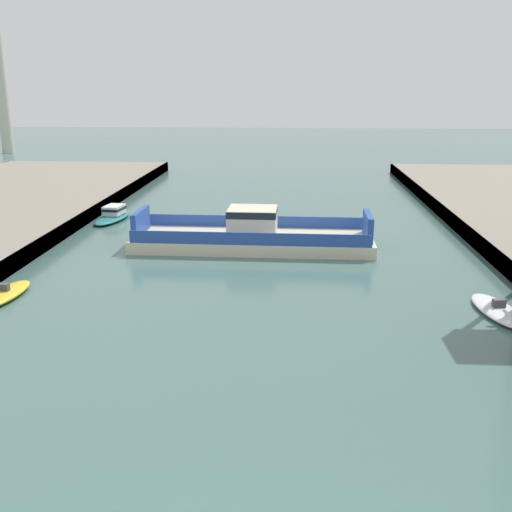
{
  "coord_description": "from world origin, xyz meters",
  "views": [
    {
      "loc": [
        2.69,
        -13.13,
        14.24
      ],
      "look_at": [
        0.0,
        29.66,
        2.0
      ],
      "focal_mm": 41.99,
      "sensor_mm": 36.0,
      "label": 1
    }
  ],
  "objects_px": {
    "chain_ferry": "(253,236)",
    "moored_boat_far_left": "(5,294)",
    "moored_boat_near_left": "(498,310)",
    "smokestack_distant_b": "(0,73)",
    "moored_boat_near_right": "(113,215)"
  },
  "relations": [
    {
      "from": "moored_boat_far_left",
      "to": "smokestack_distant_b",
      "type": "bearing_deg",
      "value": 115.17
    },
    {
      "from": "chain_ferry",
      "to": "moored_boat_far_left",
      "type": "xyz_separation_m",
      "value": [
        -16.26,
        -14.68,
        -0.8
      ]
    },
    {
      "from": "moored_boat_near_right",
      "to": "moored_boat_far_left",
      "type": "xyz_separation_m",
      "value": [
        -0.2,
        -25.16,
        -0.28
      ]
    },
    {
      "from": "moored_boat_near_right",
      "to": "smokestack_distant_b",
      "type": "height_order",
      "value": "smokestack_distant_b"
    },
    {
      "from": "chain_ferry",
      "to": "moored_boat_near_left",
      "type": "bearing_deg",
      "value": -42.6
    },
    {
      "from": "moored_boat_near_left",
      "to": "smokestack_distant_b",
      "type": "distance_m",
      "value": 119.89
    },
    {
      "from": "moored_boat_near_left",
      "to": "moored_boat_near_right",
      "type": "distance_m",
      "value": 42.1
    },
    {
      "from": "chain_ferry",
      "to": "moored_boat_far_left",
      "type": "height_order",
      "value": "chain_ferry"
    },
    {
      "from": "chain_ferry",
      "to": "moored_boat_far_left",
      "type": "relative_size",
      "value": 3.52
    },
    {
      "from": "chain_ferry",
      "to": "moored_boat_near_right",
      "type": "relative_size",
      "value": 2.83
    },
    {
      "from": "chain_ferry",
      "to": "moored_boat_far_left",
      "type": "distance_m",
      "value": 21.92
    },
    {
      "from": "moored_boat_near_right",
      "to": "chain_ferry",
      "type": "bearing_deg",
      "value": -33.14
    },
    {
      "from": "chain_ferry",
      "to": "moored_boat_near_left",
      "type": "relative_size",
      "value": 3.28
    },
    {
      "from": "smokestack_distant_b",
      "to": "moored_boat_near_left",
      "type": "bearing_deg",
      "value": -50.35
    },
    {
      "from": "moored_boat_near_right",
      "to": "smokestack_distant_b",
      "type": "xyz_separation_m",
      "value": [
        -42.73,
        65.33,
        16.22
      ]
    }
  ]
}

